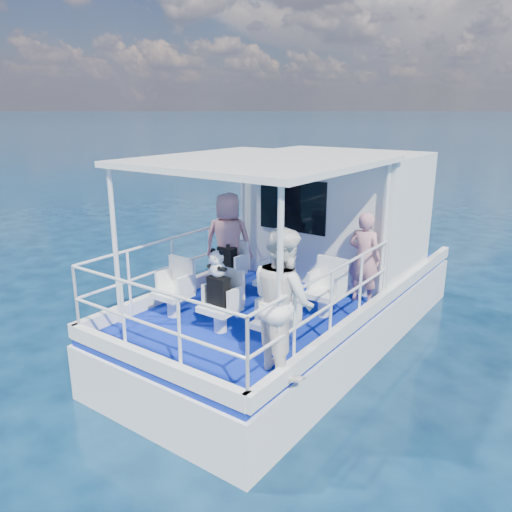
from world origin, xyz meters
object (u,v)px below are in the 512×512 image
at_px(backpack_center, 219,292).
at_px(panda, 217,263).
at_px(passenger_port_fwd, 228,242).
at_px(passenger_stbd_aft, 283,301).

distance_m(backpack_center, panda, 0.40).
relative_size(passenger_port_fwd, passenger_stbd_aft, 0.96).
height_order(passenger_stbd_aft, panda, passenger_stbd_aft).
distance_m(passenger_stbd_aft, backpack_center, 1.29).
distance_m(passenger_port_fwd, backpack_center, 1.79).
height_order(passenger_port_fwd, backpack_center, passenger_port_fwd).
xyz_separation_m(passenger_port_fwd, backpack_center, (1.01, -1.46, -0.23)).
relative_size(passenger_port_fwd, backpack_center, 3.84).
bearing_deg(panda, passenger_stbd_aft, -14.88).
height_order(passenger_port_fwd, panda, passenger_port_fwd).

